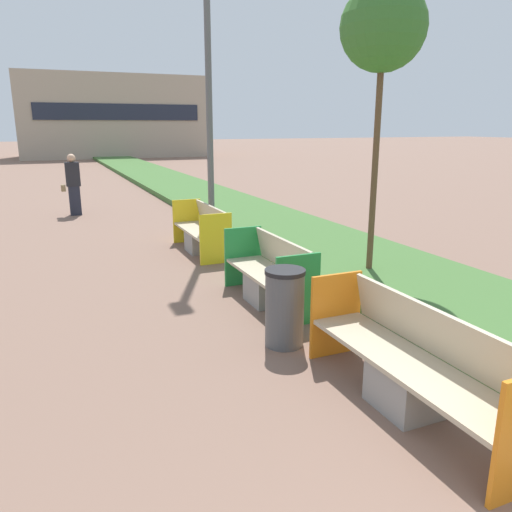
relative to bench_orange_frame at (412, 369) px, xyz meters
name	(u,v)px	position (x,y,z in m)	size (l,w,h in m)	color
planter_grass_strip	(258,220)	(2.26, 8.67, -0.29)	(2.80, 120.00, 0.18)	#426B33
building_backdrop	(114,117)	(3.06, 40.25, 2.78)	(14.52, 6.70, 6.32)	tan
bench_orange_frame	(412,369)	(0.00, 0.00, 0.00)	(0.65, 2.47, 0.94)	gray
bench_green_frame	(269,278)	(-0.01, 3.05, -0.02)	(0.65, 1.91, 0.94)	gray
bench_yellow_frame	(202,234)	(-0.01, 6.32, -0.01)	(0.65, 2.01, 0.94)	gray
litter_bin	(285,307)	(-0.45, 1.66, 0.08)	(0.47, 0.47, 0.92)	#4C4F51
street_lamp_post	(207,26)	(0.61, 7.55, 4.11)	(0.24, 0.44, 8.20)	#56595B
sapling_tree_near	(383,30)	(2.02, 3.46, 3.50)	(1.30, 1.30, 4.56)	brown
pedestrian_walking	(73,184)	(-2.07, 11.87, 0.50)	(0.53, 0.24, 1.73)	#232633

